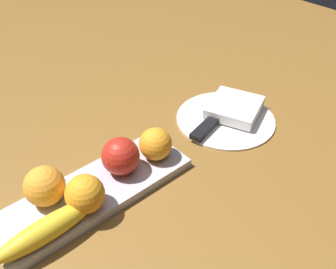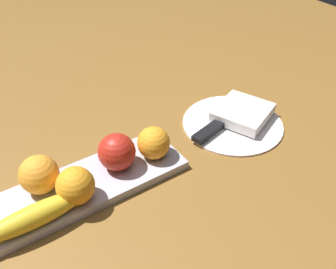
{
  "view_description": "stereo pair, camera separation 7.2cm",
  "coord_description": "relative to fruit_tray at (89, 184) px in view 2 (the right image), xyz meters",
  "views": [
    {
      "loc": [
        -0.17,
        -0.41,
        0.49
      ],
      "look_at": [
        0.19,
        0.02,
        0.05
      ],
      "focal_mm": 39.45,
      "sensor_mm": 36.0,
      "label": 1
    },
    {
      "loc": [
        -0.12,
        -0.45,
        0.49
      ],
      "look_at": [
        0.19,
        0.02,
        0.05
      ],
      "focal_mm": 39.45,
      "sensor_mm": 36.0,
      "label": 2
    }
  ],
  "objects": [
    {
      "name": "ground_plane",
      "position": [
        -0.02,
        -0.02,
        -0.01
      ],
      "size": [
        2.4,
        2.4,
        0.0
      ],
      "primitive_type": "plane",
      "color": "brown"
    },
    {
      "name": "fruit_tray",
      "position": [
        0.0,
        0.0,
        0.0
      ],
      "size": [
        0.36,
        0.12,
        0.02
      ],
      "primitive_type": "cube",
      "color": "#B3B3C1",
      "rests_on": "ground_plane"
    },
    {
      "name": "apple",
      "position": [
        0.06,
        0.0,
        0.04
      ],
      "size": [
        0.07,
        0.07,
        0.07
      ],
      "primitive_type": "sphere",
      "color": "red",
      "rests_on": "fruit_tray"
    },
    {
      "name": "banana",
      "position": [
        -0.11,
        -0.04,
        0.03
      ],
      "size": [
        0.17,
        0.04,
        0.04
      ],
      "primitive_type": "ellipsoid",
      "rotation": [
        0.0,
        0.0,
        0.02
      ],
      "color": "yellow",
      "rests_on": "fruit_tray"
    },
    {
      "name": "orange_near_apple",
      "position": [
        -0.07,
        0.03,
        0.04
      ],
      "size": [
        0.07,
        0.07,
        0.07
      ],
      "primitive_type": "sphere",
      "color": "orange",
      "rests_on": "fruit_tray"
    },
    {
      "name": "orange_near_banana",
      "position": [
        -0.03,
        -0.03,
        0.04
      ],
      "size": [
        0.06,
        0.06,
        0.06
      ],
      "primitive_type": "sphere",
      "color": "orange",
      "rests_on": "fruit_tray"
    },
    {
      "name": "orange_center",
      "position": [
        0.14,
        -0.01,
        0.04
      ],
      "size": [
        0.06,
        0.06,
        0.06
      ],
      "primitive_type": "sphere",
      "color": "orange",
      "rests_on": "fruit_tray"
    },
    {
      "name": "dinner_plate",
      "position": [
        0.35,
        -0.0,
        -0.0
      ],
      "size": [
        0.22,
        0.22,
        0.01
      ],
      "primitive_type": "cylinder",
      "color": "white",
      "rests_on": "ground_plane"
    },
    {
      "name": "folded_napkin",
      "position": [
        0.37,
        0.0,
        0.01
      ],
      "size": [
        0.15,
        0.14,
        0.02
      ],
      "primitive_type": "cube",
      "rotation": [
        0.0,
        0.0,
        0.39
      ],
      "color": "white",
      "rests_on": "dinner_plate"
    },
    {
      "name": "knife",
      "position": [
        0.29,
        -0.0,
        0.01
      ],
      "size": [
        0.18,
        0.06,
        0.01
      ],
      "rotation": [
        0.0,
        0.0,
        0.23
      ],
      "color": "silver",
      "rests_on": "dinner_plate"
    }
  ]
}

